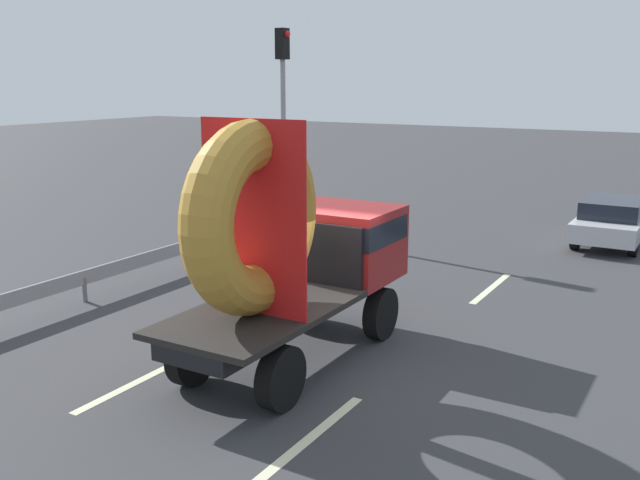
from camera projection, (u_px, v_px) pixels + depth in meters
name	position (u px, v px, depth m)	size (l,w,h in m)	color
ground_plane	(303.00, 358.00, 12.29)	(120.00, 120.00, 0.00)	#38383A
flatbed_truck	(296.00, 247.00, 11.84)	(2.02, 5.30, 4.20)	black
distant_sedan	(613.00, 220.00, 20.62)	(1.77, 4.12, 1.35)	black
traffic_light	(283.00, 104.00, 21.27)	(0.42, 0.36, 6.24)	gray
guardrail	(152.00, 258.00, 17.03)	(0.10, 16.84, 0.71)	gray
lane_dash_left_near	(135.00, 383.00, 11.27)	(2.52, 0.16, 0.01)	beige
lane_dash_left_far	(354.00, 273.00, 17.60)	(2.11, 0.16, 0.01)	beige
lane_dash_right_near	(310.00, 438.00, 9.54)	(2.81, 0.16, 0.01)	beige
lane_dash_right_far	(491.00, 288.00, 16.36)	(2.73, 0.16, 0.01)	beige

